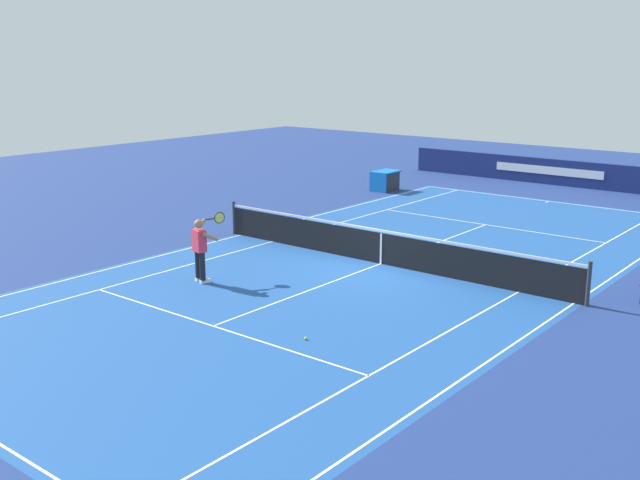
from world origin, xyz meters
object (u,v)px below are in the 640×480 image
tennis_net (381,247)px  tennis_player_near (201,247)px  equipment_cart_tarped (385,180)px  tennis_ball (306,338)px

tennis_net → tennis_player_near: size_ratio=6.89×
tennis_net → equipment_cart_tarped: (-9.85, -6.51, -0.05)m
tennis_player_near → tennis_net: bearing=148.7°
tennis_ball → equipment_cart_tarped: size_ratio=0.05×
tennis_player_near → equipment_cart_tarped: 14.70m
tennis_net → tennis_ball: (5.76, 2.07, -0.46)m
tennis_player_near → equipment_cart_tarped: (-14.17, -3.88, -0.49)m
equipment_cart_tarped → tennis_ball: bearing=28.8°
tennis_net → equipment_cart_tarped: 11.81m
tennis_net → tennis_ball: size_ratio=177.27×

